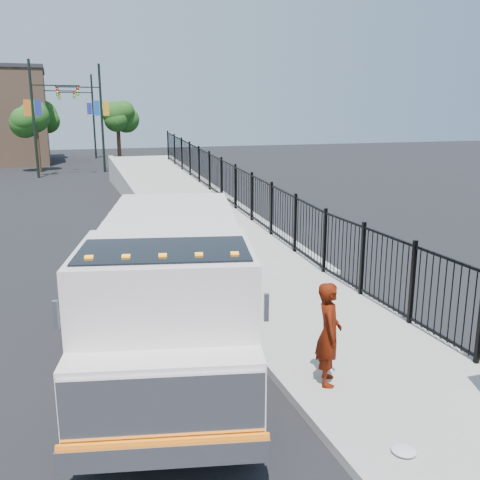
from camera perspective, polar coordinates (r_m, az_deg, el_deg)
name	(u,v)px	position (r m, az deg, el deg)	size (l,w,h in m)	color
ground	(256,351)	(10.77, 1.77, -11.76)	(120.00, 120.00, 0.00)	black
sidewalk	(400,380)	(10.00, 16.74, -14.09)	(3.55, 12.00, 0.12)	#9E998E
curb	(300,397)	(9.10, 6.39, -16.35)	(0.30, 12.00, 0.16)	#ADAAA3
ramp	(182,208)	(26.12, -6.25, 3.38)	(3.95, 24.00, 1.70)	#9E998E
iron_fence	(235,201)	(22.53, -0.50, 4.15)	(0.10, 28.00, 1.80)	black
truck	(171,279)	(10.06, -7.39, -4.18)	(4.34, 8.46, 2.77)	black
worker	(329,334)	(9.13, 9.45, -9.82)	(0.65, 0.43, 1.78)	#4D1103
debris	(404,450)	(8.05, 17.09, -20.62)	(0.35, 0.35, 0.09)	silver
light_pole_0	(38,114)	(40.27, -20.75, 12.43)	(3.77, 0.22, 8.00)	black
light_pole_1	(97,114)	(42.66, -14.97, 12.85)	(3.78, 0.22, 8.00)	black
light_pole_2	(43,114)	(51.10, -20.28, 12.54)	(3.77, 0.22, 8.00)	black
light_pole_3	(90,113)	(55.32, -15.70, 12.89)	(3.77, 0.22, 8.00)	black
tree_0	(35,120)	(44.01, -21.02, 11.87)	(2.41, 2.41, 5.21)	#382314
tree_1	(118,119)	(50.37, -12.92, 12.50)	(2.19, 2.19, 5.10)	#382314
tree_2	(43,118)	(56.29, -20.28, 12.15)	(2.76, 2.76, 5.38)	#382314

